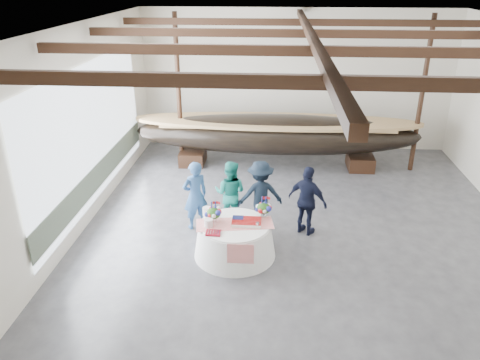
{
  "coord_description": "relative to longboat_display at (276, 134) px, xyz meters",
  "views": [
    {
      "loc": [
        -0.63,
        -9.3,
        5.49
      ],
      "look_at": [
        -1.4,
        0.5,
        1.11
      ],
      "focal_mm": 35.0,
      "sensor_mm": 36.0,
      "label": 1
    }
  ],
  "objects": [
    {
      "name": "banquet_table",
      "position": [
        -0.81,
        -5.06,
        -0.66
      ],
      "size": [
        1.71,
        1.71,
        0.74
      ],
      "color": "white",
      "rests_on": "ground"
    },
    {
      "name": "guest_woman_teal",
      "position": [
        -1.03,
        -3.69,
        -0.25
      ],
      "size": [
        0.86,
        0.72,
        1.56
      ],
      "primitive_type": "imported",
      "rotation": [
        0.0,
        0.0,
        2.95
      ],
      "color": "#1A897A",
      "rests_on": "ground"
    },
    {
      "name": "guest_woman_blue",
      "position": [
        -1.81,
        -3.96,
        -0.2
      ],
      "size": [
        0.72,
        0.66,
        1.64
      ],
      "primitive_type": "imported",
      "rotation": [
        0.0,
        0.0,
        3.72
      ],
      "color": "navy",
      "rests_on": "ground"
    },
    {
      "name": "wall_front",
      "position": [
        0.59,
        -10.16,
        1.22
      ],
      "size": [
        10.0,
        0.02,
        4.5
      ],
      "primitive_type": "cube",
      "color": "silver",
      "rests_on": "ground"
    },
    {
      "name": "wall_left",
      "position": [
        -4.41,
        -4.16,
        1.22
      ],
      "size": [
        0.02,
        12.0,
        4.5
      ],
      "primitive_type": "cube",
      "color": "silver",
      "rests_on": "ground"
    },
    {
      "name": "guest_man_left",
      "position": [
        -0.33,
        -3.78,
        -0.21
      ],
      "size": [
        1.16,
        0.83,
        1.63
      ],
      "primitive_type": "imported",
      "rotation": [
        0.0,
        0.0,
        3.38
      ],
      "color": "black",
      "rests_on": "ground"
    },
    {
      "name": "wall_back",
      "position": [
        0.59,
        1.84,
        1.22
      ],
      "size": [
        10.0,
        0.02,
        4.5
      ],
      "primitive_type": "cube",
      "color": "silver",
      "rests_on": "ground"
    },
    {
      "name": "guest_man_right",
      "position": [
        0.73,
        -4.04,
        -0.21
      ],
      "size": [
        1.02,
        0.85,
        1.63
      ],
      "primitive_type": "imported",
      "rotation": [
        0.0,
        0.0,
        2.57
      ],
      "color": "black",
      "rests_on": "ground"
    },
    {
      "name": "floor",
      "position": [
        0.59,
        -4.16,
        -1.03
      ],
      "size": [
        10.0,
        12.0,
        0.01
      ],
      "primitive_type": "cube",
      "color": "#3D3D42",
      "rests_on": "ground"
    },
    {
      "name": "pavilion_structure",
      "position": [
        0.59,
        -3.43,
        2.98
      ],
      "size": [
        9.8,
        11.76,
        4.5
      ],
      "color": "black",
      "rests_on": "ground"
    },
    {
      "name": "longboat_display",
      "position": [
        0.0,
        0.0,
        0.0
      ],
      "size": [
        8.58,
        1.72,
        1.61
      ],
      "color": "black",
      "rests_on": "ground"
    },
    {
      "name": "tabletop_items",
      "position": [
        -0.79,
        -4.92,
        -0.14
      ],
      "size": [
        1.65,
        1.05,
        0.4
      ],
      "color": "red",
      "rests_on": "banquet_table"
    },
    {
      "name": "ceiling",
      "position": [
        0.59,
        -4.16,
        3.47
      ],
      "size": [
        10.0,
        12.0,
        0.01
      ],
      "primitive_type": "cube",
      "color": "white",
      "rests_on": "wall_back"
    },
    {
      "name": "open_bay",
      "position": [
        -4.36,
        -3.16,
        0.8
      ],
      "size": [
        0.03,
        7.0,
        3.2
      ],
      "color": "silver",
      "rests_on": "ground"
    }
  ]
}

